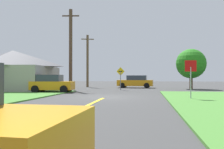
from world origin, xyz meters
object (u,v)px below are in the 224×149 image
(parked_car_near_building, at_px, (52,84))
(oak_tree_left, at_px, (191,64))
(utility_pole_mid, at_px, (71,49))
(barn, at_px, (13,70))
(car_approaching_junction, at_px, (136,82))
(direction_sign, at_px, (121,76))
(utility_pole_far, at_px, (88,60))
(stop_sign, at_px, (191,72))

(parked_car_near_building, bearing_deg, oak_tree_left, 26.77)
(parked_car_near_building, height_order, utility_pole_mid, utility_pole_mid)
(barn, bearing_deg, utility_pole_mid, 8.84)
(car_approaching_junction, height_order, direction_sign, direction_sign)
(utility_pole_far, distance_m, direction_sign, 9.19)
(car_approaching_junction, distance_m, utility_pole_far, 7.59)
(utility_pole_mid, xyz_separation_m, oak_tree_left, (13.11, 4.79, -1.40))
(car_approaching_junction, relative_size, barn, 0.55)
(direction_sign, relative_size, oak_tree_left, 0.52)
(oak_tree_left, bearing_deg, car_approaching_junction, 161.77)
(direction_sign, height_order, barn, barn)
(direction_sign, bearing_deg, barn, -168.75)
(stop_sign, distance_m, car_approaching_junction, 16.08)
(utility_pole_far, relative_size, direction_sign, 2.97)
(parked_car_near_building, relative_size, direction_sign, 1.58)
(direction_sign, xyz_separation_m, barn, (-11.24, -2.24, 0.58))
(stop_sign, xyz_separation_m, utility_pole_mid, (-10.73, 8.53, 2.66))
(utility_pole_far, distance_m, oak_tree_left, 13.93)
(stop_sign, relative_size, direction_sign, 0.99)
(direction_sign, bearing_deg, car_approaching_junction, 76.72)
(parked_car_near_building, xyz_separation_m, car_approaching_junction, (7.11, 10.41, 0.01))
(utility_pole_far, xyz_separation_m, oak_tree_left, (13.46, -3.50, -0.80))
(parked_car_near_building, bearing_deg, utility_pole_mid, 75.86)
(parked_car_near_building, xyz_separation_m, direction_sign, (5.77, 4.74, 0.74))
(parked_car_near_building, relative_size, utility_pole_far, 0.53)
(utility_pole_mid, relative_size, utility_pole_far, 1.17)
(utility_pole_mid, bearing_deg, parked_car_near_building, -99.93)
(car_approaching_junction, height_order, utility_pole_far, utility_pole_far)
(parked_car_near_building, bearing_deg, utility_pole_far, 84.53)
(parked_car_near_building, distance_m, direction_sign, 7.51)
(utility_pole_mid, bearing_deg, utility_pole_far, 92.38)
(stop_sign, relative_size, car_approaching_junction, 0.52)
(parked_car_near_building, distance_m, utility_pole_far, 12.11)
(stop_sign, relative_size, utility_pole_mid, 0.29)
(parked_car_near_building, height_order, barn, barn)
(oak_tree_left, bearing_deg, parked_car_near_building, -149.02)
(car_approaching_junction, relative_size, utility_pole_far, 0.64)
(parked_car_near_building, bearing_deg, car_approaching_junction, 51.45)
(utility_pole_mid, bearing_deg, barn, -171.16)
(direction_sign, bearing_deg, utility_pole_mid, -165.96)
(utility_pole_mid, distance_m, utility_pole_far, 8.32)
(utility_pole_mid, xyz_separation_m, utility_pole_far, (-0.34, 8.29, -0.60))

